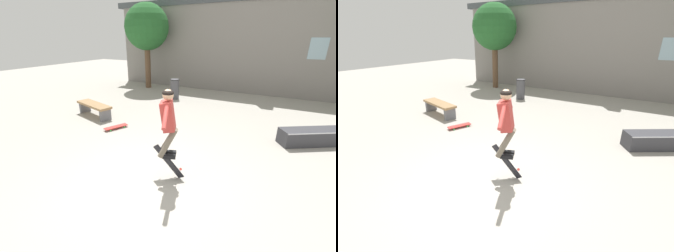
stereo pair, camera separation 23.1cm
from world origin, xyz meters
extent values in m
plane|color=#A39E93|center=(0.00, 0.00, 0.00)|extent=(40.00, 40.00, 0.00)
cube|color=gray|center=(0.00, 9.00, 2.17)|extent=(14.67, 0.40, 4.33)
cube|color=#99B7C6|center=(3.04, 8.79, 2.29)|extent=(0.70, 0.02, 0.90)
cylinder|color=brown|center=(-5.04, 7.71, 1.18)|extent=(0.32, 0.32, 2.36)
sphere|color=#235B28|center=(-5.04, 7.71, 3.25)|extent=(2.39, 2.39, 2.39)
cube|color=#99754C|center=(-4.06, 2.45, 0.44)|extent=(1.74, 0.89, 0.08)
cube|color=slate|center=(-4.75, 2.63, 0.20)|extent=(0.22, 0.42, 0.40)
cube|color=slate|center=(-3.36, 2.27, 0.20)|extent=(0.22, 0.42, 0.40)
cube|color=#38383D|center=(3.15, 3.64, 0.22)|extent=(2.12, 1.59, 0.44)
cylinder|color=#47474C|center=(-2.55, 6.13, 0.47)|extent=(0.40, 0.40, 0.93)
torus|color=black|center=(-2.55, 6.13, 0.91)|extent=(0.44, 0.44, 0.04)
cube|color=#B23833|center=(0.21, 0.24, 1.39)|extent=(0.40, 0.42, 0.59)
sphere|color=tan|center=(0.21, 0.24, 1.79)|extent=(0.27, 0.27, 0.21)
ellipsoid|color=black|center=(0.21, 0.24, 1.83)|extent=(0.29, 0.29, 0.12)
cylinder|color=#6B6051|center=(0.18, 0.32, 0.84)|extent=(0.43, 0.16, 0.61)
cube|color=black|center=(0.21, 0.33, 0.56)|extent=(0.28, 0.19, 0.07)
cylinder|color=#6B6051|center=(0.25, 0.16, 0.84)|extent=(0.37, 0.33, 0.61)
cube|color=black|center=(0.27, 0.17, 0.56)|extent=(0.28, 0.19, 0.07)
cylinder|color=#B23833|center=(0.07, 0.60, 1.50)|extent=(0.27, 0.53, 0.33)
cylinder|color=#B23833|center=(0.36, -0.12, 1.50)|extent=(0.27, 0.53, 0.33)
cube|color=black|center=(0.21, 0.27, 0.38)|extent=(0.71, 0.17, 0.77)
cylinder|color=#DB3D33|center=(0.47, 0.30, 0.25)|extent=(0.06, 0.06, 0.07)
cylinder|color=#DB3D33|center=(0.32, 0.37, 0.13)|extent=(0.06, 0.06, 0.07)
cylinder|color=#DB3D33|center=(0.12, 0.25, 0.65)|extent=(0.06, 0.06, 0.07)
cylinder|color=#DB3D33|center=(-0.03, 0.32, 0.53)|extent=(0.06, 0.06, 0.07)
cube|color=red|center=(-2.54, 1.85, 0.07)|extent=(0.50, 0.78, 0.02)
cylinder|color=green|center=(-2.54, 1.59, 0.03)|extent=(0.04, 0.06, 0.05)
cylinder|color=green|center=(-2.74, 1.68, 0.03)|extent=(0.04, 0.06, 0.05)
cylinder|color=green|center=(-2.35, 2.02, 0.03)|extent=(0.04, 0.06, 0.05)
cylinder|color=green|center=(-2.55, 2.11, 0.03)|extent=(0.04, 0.06, 0.05)
camera|label=1|loc=(2.09, -3.31, 2.78)|focal=24.00mm
camera|label=2|loc=(2.29, -3.19, 2.78)|focal=24.00mm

